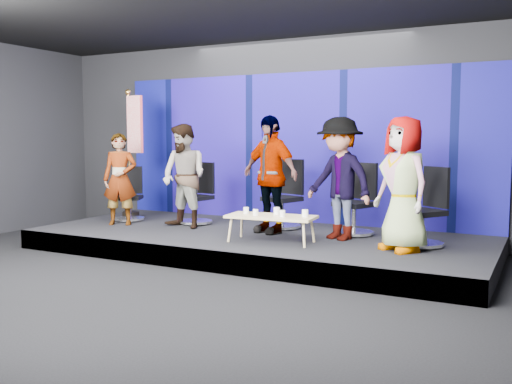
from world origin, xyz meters
TOP-DOWN VIEW (x-y plane):
  - ground at (0.00, 0.00)m, footprint 10.00×10.00m
  - room_walls at (0.00, 0.00)m, footprint 10.02×8.02m
  - riser at (0.00, 2.50)m, footprint 7.00×3.00m
  - backdrop at (0.00, 3.95)m, footprint 7.00×0.08m
  - chair_a at (-2.63, 2.64)m, footprint 0.73×0.73m
  - panelist_a at (-2.44, 2.17)m, footprint 0.67×0.59m
  - chair_b at (-1.35, 2.88)m, footprint 0.69×0.69m
  - panelist_b at (-1.28, 2.39)m, footprint 0.93×0.78m
  - chair_c at (0.18, 3.13)m, footprint 0.79×0.79m
  - panelist_c at (0.16, 2.62)m, footprint 1.15×0.74m
  - chair_d at (1.42, 3.06)m, footprint 0.81×0.81m
  - panelist_d at (1.31, 2.57)m, footprint 1.31×1.05m
  - chair_e at (2.53, 2.61)m, footprint 0.85×0.85m
  - panelist_e at (2.32, 2.15)m, footprint 1.02×0.95m
  - coffee_table at (0.54, 1.89)m, footprint 1.29×0.64m
  - mug_a at (0.14, 1.89)m, footprint 0.08×0.08m
  - mug_b at (0.36, 1.77)m, footprint 0.08×0.08m
  - mug_c at (0.57, 2.01)m, footprint 0.09×0.09m
  - mug_d at (0.75, 1.83)m, footprint 0.08×0.08m
  - mug_e at (1.03, 1.96)m, footprint 0.09×0.09m
  - flag_stand at (-2.79, 2.95)m, footprint 0.53×0.31m

SIDE VIEW (x-z plane):
  - ground at x=0.00m, z-range 0.00..0.00m
  - riser at x=0.00m, z-range 0.00..0.30m
  - chair_a at x=-2.63m, z-range 0.14..1.09m
  - chair_b at x=-1.35m, z-range 0.12..1.17m
  - coffee_table at x=0.54m, z-range 0.46..0.85m
  - chair_e at x=2.53m, z-range 0.11..1.20m
  - chair_d at x=1.42m, z-range 0.11..1.21m
  - chair_c at x=0.18m, z-range 0.11..1.23m
  - mug_b at x=0.36m, z-range 0.68..0.77m
  - mug_d at x=0.75m, z-range 0.68..0.78m
  - mug_a at x=0.14m, z-range 0.68..0.78m
  - mug_e at x=1.03m, z-range 0.68..0.79m
  - mug_c at x=0.57m, z-range 0.68..0.79m
  - panelist_a at x=-2.44m, z-range 0.30..1.85m
  - panelist_b at x=-1.28m, z-range 0.30..2.00m
  - panelist_e at x=2.32m, z-range 0.30..2.06m
  - panelist_d at x=1.31m, z-range 0.30..2.07m
  - panelist_c at x=0.16m, z-range 0.30..2.12m
  - flag_stand at x=-2.79m, z-range 0.37..2.72m
  - backdrop at x=0.00m, z-range 0.30..2.90m
  - room_walls at x=0.00m, z-range 0.67..4.18m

